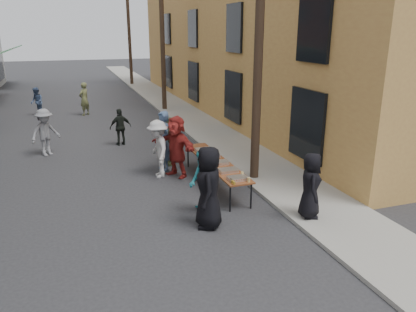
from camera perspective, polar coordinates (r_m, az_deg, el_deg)
ground at (r=8.85m, az=-11.11°, el=-12.98°), size 120.00×120.00×0.00m
sidewalk at (r=23.78m, az=-4.46°, el=6.65°), size 2.20×60.00×0.10m
building_ochre at (r=24.73m, az=10.44°, el=18.37°), size 10.00×28.00×10.00m
utility_pole_near at (r=11.82m, az=7.24°, el=17.56°), size 0.26×0.26×9.00m
utility_pole_mid at (r=23.21m, az=-6.48°, el=17.39°), size 0.26×0.26×9.00m
utility_pole_far at (r=35.01m, az=-11.06°, el=17.12°), size 0.26×0.26×9.00m
serving_table at (r=11.89m, az=1.05°, el=-0.87°), size 0.70×4.00×0.75m
catering_tray_sausage at (r=10.42m, az=4.18°, el=-3.13°), size 0.50×0.33×0.08m
catering_tray_foil_b at (r=10.98m, az=2.85°, el=-2.02°), size 0.50×0.33×0.08m
catering_tray_buns at (r=11.60m, az=1.57°, el=-0.94°), size 0.50×0.33×0.08m
catering_tray_foil_d at (r=12.22m, az=0.41°, el=0.03°), size 0.50×0.33×0.08m
catering_tray_buns_end at (r=12.86m, az=-0.63°, el=0.90°), size 0.50×0.33×0.08m
condiment_jar_a at (r=10.08m, az=3.69°, el=-3.84°), size 0.07×0.07×0.08m
condiment_jar_b at (r=10.16m, az=3.48°, el=-3.65°), size 0.07×0.07×0.08m
condiment_jar_c at (r=10.25m, az=3.26°, el=-3.46°), size 0.07×0.07×0.08m
cup_stack at (r=10.27m, az=5.76°, el=-3.36°), size 0.08×0.08×0.12m
guest_front_a at (r=9.30m, az=0.10°, el=-4.44°), size 0.89×1.10×1.95m
guest_front_b at (r=13.21m, az=-6.29°, el=2.10°), size 0.58×0.78×1.96m
guest_front_c at (r=9.96m, az=-0.70°, el=-3.81°), size 0.65×0.82×1.66m
guest_front_d at (r=12.63m, az=-7.01°, el=1.01°), size 0.69×1.18×1.81m
guest_front_e at (r=13.77m, az=-5.23°, el=2.10°), size 0.44×0.98×1.65m
guest_queue_back at (r=12.61m, az=-4.48°, el=1.36°), size 1.38×1.84×1.93m
server at (r=9.93m, az=14.22°, el=-4.02°), size 0.78×0.92×1.60m
passerby_left at (r=15.89m, az=-21.92°, el=3.10°), size 1.29×1.13×1.73m
passerby_mid at (r=16.49m, az=-12.20°, el=4.00°), size 0.91×0.50×1.48m
passerby_right at (r=22.97m, az=-17.02°, el=7.68°), size 0.75×0.76×1.76m
passerby_far at (r=23.64m, az=-22.93°, el=7.04°), size 0.79×0.89×1.53m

